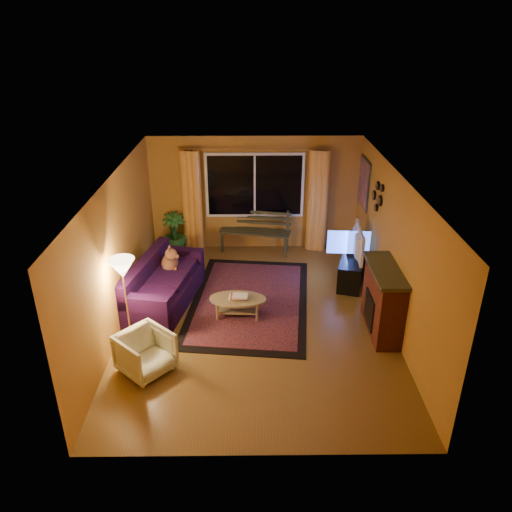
{
  "coord_description": "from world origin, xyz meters",
  "views": [
    {
      "loc": [
        -0.08,
        -7.32,
        4.71
      ],
      "look_at": [
        0.0,
        0.3,
        1.05
      ],
      "focal_mm": 35.0,
      "sensor_mm": 36.0,
      "label": 1
    }
  ],
  "objects_px": {
    "bench": "(255,241)",
    "sofa": "(164,283)",
    "armchair": "(145,351)",
    "coffee_table": "(238,307)",
    "tv_console": "(351,268)",
    "floor_lamp": "(127,303)"
  },
  "relations": [
    {
      "from": "coffee_table",
      "to": "tv_console",
      "type": "bearing_deg",
      "value": 30.27
    },
    {
      "from": "floor_lamp",
      "to": "tv_console",
      "type": "distance_m",
      "value": 4.43
    },
    {
      "from": "bench",
      "to": "coffee_table",
      "type": "xyz_separation_m",
      "value": [
        -0.31,
        -2.67,
        -0.05
      ]
    },
    {
      "from": "coffee_table",
      "to": "tv_console",
      "type": "height_order",
      "value": "tv_console"
    },
    {
      "from": "tv_console",
      "to": "sofa",
      "type": "bearing_deg",
      "value": -151.3
    },
    {
      "from": "armchair",
      "to": "sofa",
      "type": "bearing_deg",
      "value": 43.28
    },
    {
      "from": "sofa",
      "to": "floor_lamp",
      "type": "bearing_deg",
      "value": -94.43
    },
    {
      "from": "bench",
      "to": "coffee_table",
      "type": "bearing_deg",
      "value": -84.73
    },
    {
      "from": "bench",
      "to": "coffee_table",
      "type": "height_order",
      "value": "bench"
    },
    {
      "from": "armchair",
      "to": "floor_lamp",
      "type": "xyz_separation_m",
      "value": [
        -0.38,
        0.69,
        0.4
      ]
    },
    {
      "from": "tv_console",
      "to": "floor_lamp",
      "type": "bearing_deg",
      "value": -136.47
    },
    {
      "from": "armchair",
      "to": "coffee_table",
      "type": "relative_size",
      "value": 0.71
    },
    {
      "from": "sofa",
      "to": "armchair",
      "type": "xyz_separation_m",
      "value": [
        0.02,
        -1.93,
        -0.07
      ]
    },
    {
      "from": "bench",
      "to": "floor_lamp",
      "type": "relative_size",
      "value": 1.04
    },
    {
      "from": "coffee_table",
      "to": "tv_console",
      "type": "distance_m",
      "value": 2.55
    },
    {
      "from": "sofa",
      "to": "armchair",
      "type": "distance_m",
      "value": 1.93
    },
    {
      "from": "armchair",
      "to": "tv_console",
      "type": "distance_m",
      "value": 4.46
    },
    {
      "from": "sofa",
      "to": "armchair",
      "type": "height_order",
      "value": "sofa"
    },
    {
      "from": "armchair",
      "to": "bench",
      "type": "bearing_deg",
      "value": 21.3
    },
    {
      "from": "sofa",
      "to": "tv_console",
      "type": "bearing_deg",
      "value": 24.86
    },
    {
      "from": "bench",
      "to": "tv_console",
      "type": "relative_size",
      "value": 1.22
    },
    {
      "from": "bench",
      "to": "sofa",
      "type": "xyz_separation_m",
      "value": [
        -1.64,
        -2.22,
        0.19
      ]
    }
  ]
}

